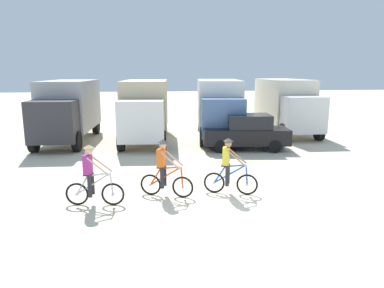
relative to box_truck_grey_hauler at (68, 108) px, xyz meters
The scene contains 10 objects.
ground_plane 13.17m from the box_truck_grey_hauler, 60.11° to the right, with size 120.00×120.00×0.00m, color beige.
box_truck_grey_hauler is the anchor object (origin of this frame).
box_truck_tan_camper 4.24m from the box_truck_grey_hauler, ahead, with size 2.86×6.91×3.35m.
box_truck_white_box 8.54m from the box_truck_grey_hauler, ahead, with size 3.19×6.99×3.35m.
box_truck_cream_rv 13.10m from the box_truck_grey_hauler, ahead, with size 2.67×6.85×3.35m.
sedan_parked 9.85m from the box_truck_grey_hauler, 20.41° to the right, with size 4.38×2.23×1.76m.
cyclist_orange_shirt 10.54m from the box_truck_grey_hauler, 75.45° to the right, with size 1.72×0.53×1.82m.
cyclist_cowboy_hat 10.82m from the box_truck_grey_hauler, 63.77° to the right, with size 1.64×0.76×1.82m.
cyclist_near_camera 11.90m from the box_truck_grey_hauler, 54.98° to the right, with size 1.66×0.71×1.82m.
supply_crate 11.24m from the box_truck_grey_hauler, 17.38° to the right, with size 0.79×0.86×0.68m, color #4C5199.
Camera 1 is at (-2.29, -8.93, 3.86)m, focal length 33.01 mm.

